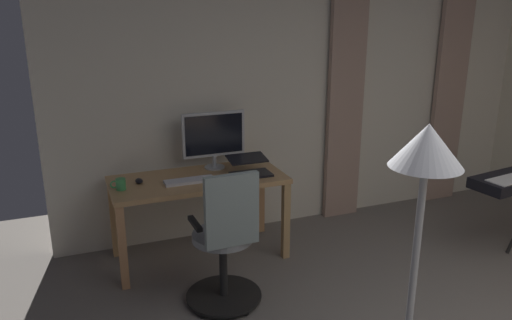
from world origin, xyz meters
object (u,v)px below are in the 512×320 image
computer_mouse (139,181)px  floor_lamp (420,210)px  office_chair (226,245)px  desk (198,188)px  computer_monitor (214,136)px  computer_keyboard (189,181)px  mug_coffee (120,184)px  laptop (250,168)px

computer_mouse → floor_lamp: bearing=106.3°
office_chair → floor_lamp: (-0.27, 1.63, 0.86)m
computer_mouse → office_chair: bearing=118.4°
desk → computer_monitor: (-0.21, -0.21, 0.38)m
computer_keyboard → mug_coffee: size_ratio=3.40×
desk → computer_keyboard: bearing=41.4°
office_chair → floor_lamp: 1.86m
desk → office_chair: (0.02, 0.80, -0.15)m
desk → mug_coffee: bearing=5.0°
desk → computer_monitor: bearing=-135.0°
desk → mug_coffee: (0.64, 0.06, 0.14)m
laptop → mug_coffee: laptop is taller
mug_coffee → floor_lamp: 2.59m
computer_monitor → computer_keyboard: size_ratio=1.37×
laptop → floor_lamp: size_ratio=0.20×
desk → computer_keyboard: size_ratio=3.54×
office_chair → floor_lamp: bearing=-82.0°
computer_mouse → floor_lamp: (-0.72, 2.47, 0.60)m
computer_keyboard → office_chair: bearing=95.7°
floor_lamp → computer_keyboard: bearing=-81.8°
laptop → floor_lamp: floor_lamp is taller
office_chair → laptop: bearing=56.5°
computer_monitor → computer_mouse: bearing=13.3°
computer_monitor → computer_mouse: (0.68, 0.16, -0.27)m
desk → computer_mouse: size_ratio=14.40×
computer_keyboard → floor_lamp: (-0.34, 2.34, 0.61)m
desk → floor_lamp: 2.54m
office_chair → computer_mouse: 0.99m
computer_monitor → laptop: bearing=129.0°
office_chair → computer_mouse: size_ratio=10.52×
laptop → computer_monitor: bearing=-50.4°
computer_keyboard → computer_mouse: (0.38, -0.13, 0.01)m
desk → computer_keyboard: (0.09, 0.08, 0.11)m
computer_monitor → office_chair: bearing=77.1°
desk → floor_lamp: (-0.25, 2.42, 0.72)m
office_chair → mug_coffee: 1.00m
computer_keyboard → floor_lamp: 2.45m
computer_keyboard → desk: bearing=-138.6°
desk → office_chair: 0.81m
desk → floor_lamp: bearing=95.8°
office_chair → computer_mouse: office_chair is taller
mug_coffee → floor_lamp: bearing=110.4°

